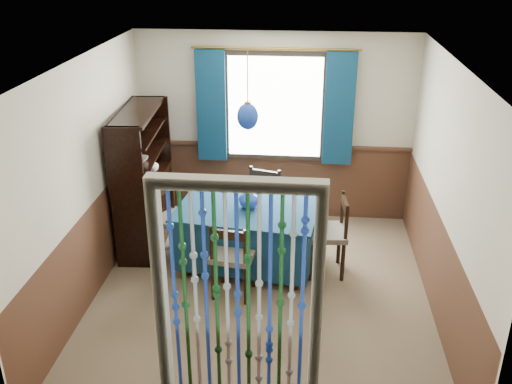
# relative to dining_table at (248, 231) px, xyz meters

# --- Properties ---
(floor) EXTENTS (4.00, 4.00, 0.00)m
(floor) POSITION_rel_dining_table_xyz_m (0.20, -0.61, -0.44)
(floor) COLOR brown
(floor) RESTS_ON ground
(ceiling) EXTENTS (4.00, 4.00, 0.00)m
(ceiling) POSITION_rel_dining_table_xyz_m (0.20, -0.61, 2.06)
(ceiling) COLOR silver
(ceiling) RESTS_ON ground
(wall_back) EXTENTS (3.60, 0.00, 3.60)m
(wall_back) POSITION_rel_dining_table_xyz_m (0.20, 1.39, 0.81)
(wall_back) COLOR beige
(wall_back) RESTS_ON ground
(wall_front) EXTENTS (3.60, 0.00, 3.60)m
(wall_front) POSITION_rel_dining_table_xyz_m (0.20, -2.61, 0.81)
(wall_front) COLOR beige
(wall_front) RESTS_ON ground
(wall_left) EXTENTS (0.00, 4.00, 4.00)m
(wall_left) POSITION_rel_dining_table_xyz_m (-1.60, -0.61, 0.81)
(wall_left) COLOR beige
(wall_left) RESTS_ON ground
(wall_right) EXTENTS (0.00, 4.00, 4.00)m
(wall_right) POSITION_rel_dining_table_xyz_m (2.00, -0.61, 0.81)
(wall_right) COLOR beige
(wall_right) RESTS_ON ground
(wainscot_back) EXTENTS (3.60, 0.00, 3.60)m
(wainscot_back) POSITION_rel_dining_table_xyz_m (0.20, 1.38, 0.06)
(wainscot_back) COLOR #472A1B
(wainscot_back) RESTS_ON ground
(wainscot_left) EXTENTS (0.00, 4.00, 4.00)m
(wainscot_left) POSITION_rel_dining_table_xyz_m (-1.58, -0.61, 0.06)
(wainscot_left) COLOR #472A1B
(wainscot_left) RESTS_ON ground
(wainscot_right) EXTENTS (0.00, 4.00, 4.00)m
(wainscot_right) POSITION_rel_dining_table_xyz_m (1.99, -0.61, 0.06)
(wainscot_right) COLOR #472A1B
(wainscot_right) RESTS_ON ground
(window) EXTENTS (1.32, 0.12, 1.42)m
(window) POSITION_rel_dining_table_xyz_m (0.20, 1.34, 1.11)
(window) COLOR black
(window) RESTS_ON wall_back
(doorway) EXTENTS (1.16, 0.12, 2.18)m
(doorway) POSITION_rel_dining_table_xyz_m (0.20, -2.55, 0.61)
(doorway) COLOR silver
(doorway) RESTS_ON ground
(dining_table) EXTENTS (1.70, 1.29, 0.76)m
(dining_table) POSITION_rel_dining_table_xyz_m (0.00, 0.00, 0.00)
(dining_table) COLOR #0E2E4A
(dining_table) RESTS_ON floor
(chair_near) EXTENTS (0.49, 0.48, 0.89)m
(chair_near) POSITION_rel_dining_table_xyz_m (-0.10, -0.63, 0.03)
(chair_near) COLOR black
(chair_near) RESTS_ON floor
(chair_far) EXTENTS (0.56, 0.55, 0.92)m
(chair_far) POSITION_rel_dining_table_xyz_m (0.08, 0.63, 0.05)
(chair_far) COLOR black
(chair_far) RESTS_ON floor
(chair_left) EXTENTS (0.58, 0.59, 0.91)m
(chair_left) POSITION_rel_dining_table_xyz_m (-0.90, 0.15, 0.04)
(chair_left) COLOR black
(chair_left) RESTS_ON floor
(chair_right) EXTENTS (0.48, 0.50, 0.94)m
(chair_right) POSITION_rel_dining_table_xyz_m (0.92, -0.06, 0.06)
(chair_right) COLOR black
(chair_right) RESTS_ON floor
(sideboard) EXTENTS (0.53, 1.34, 1.72)m
(sideboard) POSITION_rel_dining_table_xyz_m (-1.35, 0.46, 0.16)
(sideboard) COLOR black
(sideboard) RESTS_ON floor
(pendant_lamp) EXTENTS (0.23, 0.23, 0.83)m
(pendant_lamp) POSITION_rel_dining_table_xyz_m (0.00, -0.00, 1.38)
(pendant_lamp) COLOR olive
(pendant_lamp) RESTS_ON ceiling
(vase_table) EXTENTS (0.24, 0.24, 0.22)m
(vase_table) POSITION_rel_dining_table_xyz_m (0.01, -0.01, 0.43)
(vase_table) COLOR #16369B
(vase_table) RESTS_ON dining_table
(bowl_shelf) EXTENTS (0.23, 0.23, 0.05)m
(bowl_shelf) POSITION_rel_dining_table_xyz_m (-1.29, 0.22, 0.76)
(bowl_shelf) COLOR beige
(bowl_shelf) RESTS_ON sideboard
(vase_sideboard) EXTENTS (0.21, 0.21, 0.19)m
(vase_sideboard) POSITION_rel_dining_table_xyz_m (-1.29, 0.70, 0.52)
(vase_sideboard) COLOR beige
(vase_sideboard) RESTS_ON sideboard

